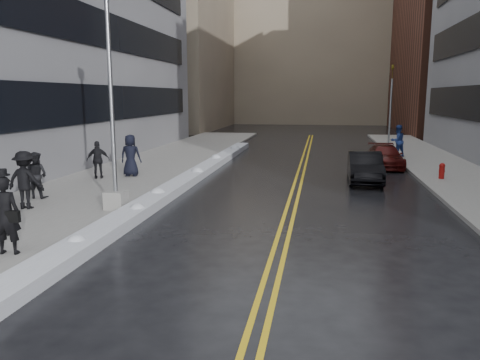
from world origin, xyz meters
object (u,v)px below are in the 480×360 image
at_px(fire_hydrant, 442,170).
at_px(pedestrian_fedora, 6,215).
at_px(car_black, 365,167).
at_px(traffic_signal, 391,103).
at_px(car_maroon, 385,156).
at_px(pedestrian_e, 25,180).
at_px(pedestrian_east, 398,141).
at_px(lamppost, 113,138).
at_px(pedestrian_c, 131,155).
at_px(pedestrian_b, 36,175).
at_px(pedestrian_d, 98,160).

xyz_separation_m(fire_hydrant, pedestrian_fedora, (-12.90, -12.77, 0.56)).
bearing_deg(pedestrian_fedora, car_black, -136.69).
relative_size(traffic_signal, car_maroon, 1.43).
distance_m(pedestrian_e, pedestrian_east, 21.90).
height_order(lamppost, pedestrian_c, lamppost).
height_order(pedestrian_c, car_maroon, pedestrian_c).
xyz_separation_m(pedestrian_b, pedestrian_east, (15.11, 14.85, 0.12)).
xyz_separation_m(pedestrian_b, car_black, (12.41, 6.27, -0.32)).
distance_m(lamppost, traffic_signal, 24.98).
height_order(traffic_signal, pedestrian_b, traffic_signal).
bearing_deg(pedestrian_d, car_maroon, -176.10).
distance_m(pedestrian_e, car_black, 14.17).
bearing_deg(pedestrian_east, pedestrian_e, 20.81).
xyz_separation_m(lamppost, pedestrian_e, (-2.99, -0.50, -1.40)).
distance_m(car_black, car_maroon, 5.02).
relative_size(fire_hydrant, pedestrian_e, 0.37).
distance_m(pedestrian_e, car_maroon, 18.34).
bearing_deg(car_maroon, pedestrian_d, -154.59).
bearing_deg(pedestrian_fedora, pedestrian_d, -84.03).
bearing_deg(pedestrian_east, pedestrian_b, 16.73).
bearing_deg(pedestrian_fedora, pedestrian_c, -91.26).
relative_size(pedestrian_b, pedestrian_d, 1.00).
bearing_deg(pedestrian_c, pedestrian_fedora, 92.62).
distance_m(pedestrian_fedora, pedestrian_b, 6.57).
height_order(lamppost, car_black, lamppost).
bearing_deg(fire_hydrant, pedestrian_east, 95.77).
bearing_deg(car_maroon, fire_hydrant, -65.27).
xyz_separation_m(traffic_signal, car_maroon, (-1.50, -9.87, -2.79)).
xyz_separation_m(pedestrian_fedora, car_maroon, (10.90, 16.90, -0.50)).
bearing_deg(car_black, car_maroon, 73.45).
distance_m(pedestrian_fedora, pedestrian_c, 11.12).
height_order(fire_hydrant, pedestrian_e, pedestrian_e).
height_order(fire_hydrant, traffic_signal, traffic_signal).
bearing_deg(pedestrian_e, car_black, -146.36).
relative_size(pedestrian_b, car_black, 0.41).
distance_m(traffic_signal, pedestrian_e, 27.02).
bearing_deg(pedestrian_d, pedestrian_b, 63.22).
distance_m(pedestrian_b, car_black, 13.91).
bearing_deg(pedestrian_fedora, pedestrian_e, -69.69).
height_order(fire_hydrant, pedestrian_b, pedestrian_b).
distance_m(pedestrian_d, car_black, 12.26).
bearing_deg(lamppost, pedestrian_fedora, -97.17).
height_order(lamppost, pedestrian_east, lamppost).
bearing_deg(fire_hydrant, pedestrian_e, -150.92).
bearing_deg(pedestrian_e, lamppost, -170.50).
xyz_separation_m(pedestrian_c, car_maroon, (12.38, 5.88, -0.53)).
height_order(pedestrian_fedora, pedestrian_b, pedestrian_fedora).
relative_size(pedestrian_east, car_maroon, 0.47).
distance_m(pedestrian_b, pedestrian_e, 1.70).
bearing_deg(car_maroon, pedestrian_east, 71.44).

